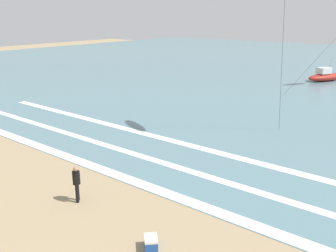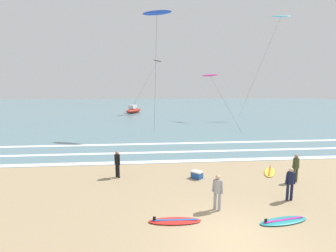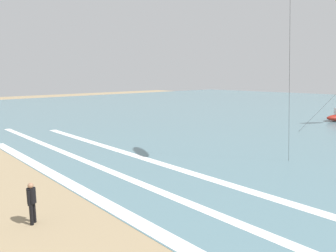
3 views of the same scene
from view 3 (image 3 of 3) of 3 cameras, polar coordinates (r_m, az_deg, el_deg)
name	(u,v)px [view 3 (image 3 of 3)]	position (r m, az deg, el deg)	size (l,w,h in m)	color
wave_foam_shoreline	(183,247)	(10.56, 2.81, -21.78)	(41.31, 0.67, 0.01)	white
wave_foam_mid_break	(198,207)	(13.28, 5.62, -14.94)	(52.15, 0.53, 0.01)	white
wave_foam_outer_break	(254,193)	(15.24, 15.95, -11.97)	(46.05, 0.64, 0.01)	white
surfer_right_near	(32,199)	(12.60, -24.28, -12.49)	(0.41, 0.44, 1.60)	black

